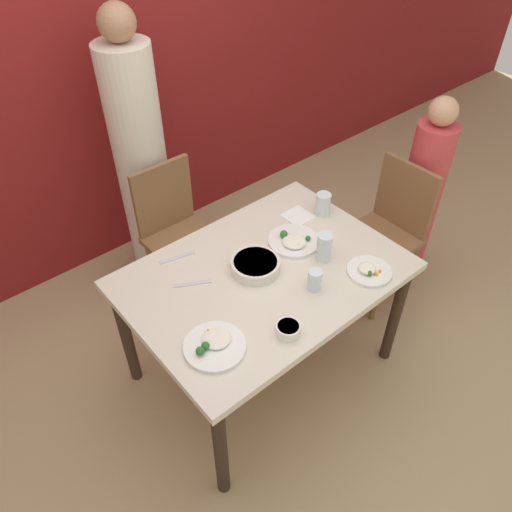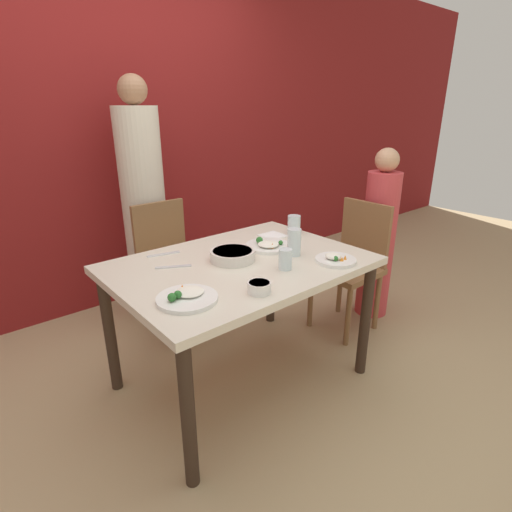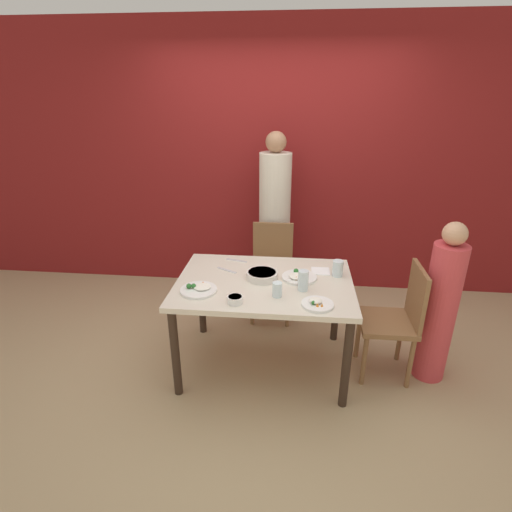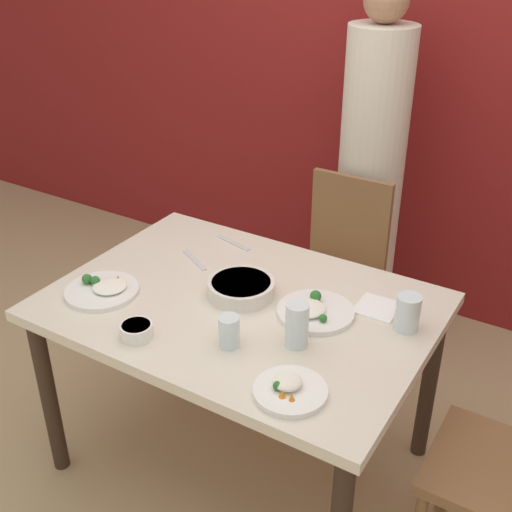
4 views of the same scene
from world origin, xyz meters
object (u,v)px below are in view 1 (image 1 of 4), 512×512
object	(u,v)px
person_adult	(142,165)
person_child	(420,199)
glass_water_tall	(324,247)
bowl_curry	(255,265)
chair_child_spot	(388,229)
plate_rice_adult	(369,271)
chair_adult_spot	(178,231)

from	to	relation	value
person_adult	person_child	xyz separation A→B (m)	(1.27, -1.13, -0.22)
person_child	glass_water_tall	xyz separation A→B (m)	(-1.00, -0.11, 0.24)
person_adult	bowl_curry	distance (m)	1.09
chair_child_spot	plate_rice_adult	world-z (taller)	chair_child_spot
chair_adult_spot	person_adult	xyz separation A→B (m)	(0.00, 0.33, 0.31)
chair_child_spot	person_child	world-z (taller)	person_child
person_adult	chair_adult_spot	bearing A→B (deg)	-90.00
chair_adult_spot	bowl_curry	size ratio (longest dim) A/B	3.79
glass_water_tall	person_child	bearing A→B (deg)	6.24
chair_child_spot	bowl_curry	bearing A→B (deg)	-92.51
person_adult	plate_rice_adult	bearing A→B (deg)	-75.82
chair_child_spot	person_child	xyz separation A→B (m)	(0.29, -0.00, 0.09)
chair_child_spot	bowl_curry	world-z (taller)	chair_child_spot
chair_adult_spot	plate_rice_adult	size ratio (longest dim) A/B	4.21
person_child	plate_rice_adult	world-z (taller)	person_child
chair_adult_spot	glass_water_tall	xyz separation A→B (m)	(0.27, -0.91, 0.33)
glass_water_tall	bowl_curry	bearing A→B (deg)	153.14
plate_rice_adult	glass_water_tall	xyz separation A→B (m)	(-0.09, 0.21, 0.06)
chair_adult_spot	plate_rice_adult	distance (m)	1.21
bowl_curry	chair_child_spot	bearing A→B (deg)	-2.51
person_child	plate_rice_adult	size ratio (longest dim) A/B	5.84
chair_child_spot	person_adult	size ratio (longest dim) A/B	0.53
chair_child_spot	chair_adult_spot	bearing A→B (deg)	-129.38
bowl_curry	plate_rice_adult	bearing A→B (deg)	-42.76
chair_adult_spot	person_child	world-z (taller)	person_child
chair_adult_spot	person_child	size ratio (longest dim) A/B	0.72
person_adult	glass_water_tall	distance (m)	1.27
chair_adult_spot	plate_rice_adult	world-z (taller)	chair_adult_spot
person_adult	bowl_curry	xyz separation A→B (m)	(-0.03, -1.09, -0.02)
chair_child_spot	person_adult	distance (m)	1.53
bowl_curry	glass_water_tall	distance (m)	0.34
chair_child_spot	plate_rice_adult	distance (m)	0.74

